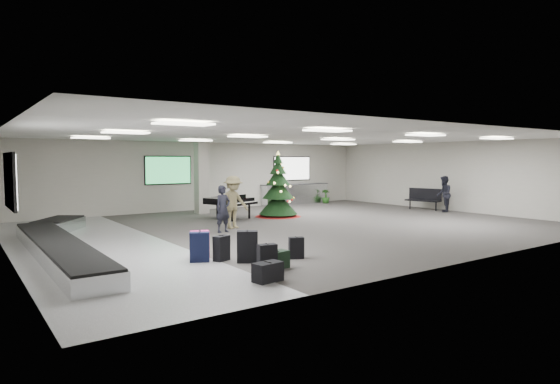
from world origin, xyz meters
TOP-DOWN VIEW (x-y plane):
  - ground at (0.00, 0.00)m, footprint 18.00×18.00m
  - room_envelope at (-0.38, 0.67)m, footprint 18.02×14.02m
  - baggage_carousel at (-7.84, -0.08)m, footprint 2.28×9.71m
  - service_counter at (5.00, 6.65)m, footprint 4.05×0.65m
  - suitcase_0 at (-4.69, -5.20)m, footprint 0.43×0.29m
  - suitcase_1 at (-4.50, -4.09)m, footprint 0.54×0.47m
  - pink_suitcase at (-5.21, -3.05)m, footprint 0.48×0.35m
  - suitcase_3 at (-4.91, -3.59)m, footprint 0.45×0.35m
  - navy_suitcase at (-5.39, -3.40)m, footprint 0.52×0.44m
  - green_duffel at (-4.31, -4.99)m, footprint 0.61×0.37m
  - suitcase_7 at (-3.31, -4.39)m, footprint 0.40×0.31m
  - black_duffel at (-5.07, -5.79)m, footprint 0.62×0.40m
  - christmas_tree at (1.09, 2.67)m, footprint 1.93×1.93m
  - grand_piano at (-0.95, 3.14)m, footprint 1.86×2.11m
  - bench at (8.23, 0.80)m, footprint 0.92×1.69m
  - traveler_a at (-2.83, 0.21)m, footprint 0.61×0.45m
  - traveler_b at (-2.11, 0.82)m, footprint 1.23×0.76m
  - traveler_bench at (8.16, -0.31)m, footprint 1.01×0.96m
  - potted_plant_left at (3.32, 6.06)m, footprint 0.53×0.48m
  - potted_plant_right at (6.59, 6.01)m, footprint 0.60×0.60m

SIDE VIEW (x-z plane):
  - ground at x=0.00m, z-range 0.00..0.00m
  - black_duffel at x=-5.07m, z-range -0.01..0.39m
  - green_duffel at x=-4.31m, z-range -0.01..0.39m
  - baggage_carousel at x=-7.84m, z-range 0.00..0.43m
  - suitcase_7 at x=-3.31m, z-range -0.01..0.53m
  - suitcase_3 at x=-4.91m, z-range -0.01..0.60m
  - suitcase_0 at x=-4.69m, z-range -0.01..0.62m
  - pink_suitcase at x=-5.21m, z-range -0.01..0.68m
  - navy_suitcase at x=-5.39m, z-range -0.01..0.71m
  - suitcase_1 at x=-4.50m, z-range -0.01..0.75m
  - potted_plant_right at x=6.59m, z-range 0.00..0.76m
  - potted_plant_left at x=3.32m, z-range 0.00..0.78m
  - service_counter at x=5.00m, z-range 0.01..1.09m
  - bench at x=8.23m, z-range 0.06..1.08m
  - grand_piano at x=-0.95m, z-range 0.21..1.22m
  - traveler_a at x=-2.83m, z-range 0.00..1.54m
  - traveler_bench at x=8.16m, z-range 0.00..1.64m
  - traveler_b at x=-2.11m, z-range 0.00..1.82m
  - christmas_tree at x=1.09m, z-range -0.43..2.32m
  - room_envelope at x=-0.38m, z-range 0.73..3.94m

